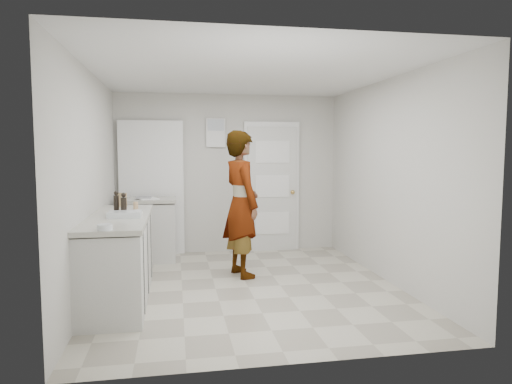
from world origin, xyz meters
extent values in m
plane|color=gray|center=(0.00, 0.00, 0.00)|extent=(4.00, 4.00, 0.00)
plane|color=beige|center=(0.00, 2.00, 1.25)|extent=(3.50, 0.00, 3.50)
plane|color=beige|center=(0.00, -2.00, 1.25)|extent=(3.50, 0.00, 3.50)
plane|color=beige|center=(-1.75, 0.00, 1.25)|extent=(0.00, 4.00, 4.00)
plane|color=beige|center=(1.75, 0.00, 1.25)|extent=(0.00, 4.00, 4.00)
plane|color=silver|center=(0.00, 0.00, 2.50)|extent=(4.00, 4.00, 0.00)
cube|color=silver|center=(0.70, 1.93, 1.00)|extent=(0.80, 0.05, 2.00)
cube|color=white|center=(0.70, 1.96, 1.03)|extent=(0.90, 0.04, 2.10)
sphere|color=tan|center=(1.03, 1.88, 0.95)|extent=(0.07, 0.07, 0.07)
cube|color=white|center=(-0.20, 1.97, 1.90)|extent=(0.30, 0.02, 0.45)
cube|color=black|center=(-1.20, 1.97, 1.02)|extent=(0.90, 0.05, 2.04)
cube|color=white|center=(-1.20, 1.94, 1.03)|extent=(0.98, 0.02, 2.10)
cube|color=silver|center=(-1.45, -0.20, 0.43)|extent=(0.60, 1.90, 0.86)
cube|color=black|center=(-1.45, -0.20, 0.04)|extent=(0.56, 1.86, 0.08)
cube|color=beige|center=(-1.45, -0.20, 0.90)|extent=(0.64, 1.96, 0.05)
cube|color=silver|center=(-1.25, 1.55, 0.43)|extent=(0.80, 0.55, 0.86)
cube|color=black|center=(-1.25, 1.55, 0.04)|extent=(0.75, 0.54, 0.08)
cube|color=beige|center=(-1.25, 1.55, 0.90)|extent=(0.84, 0.61, 0.05)
imported|color=silver|center=(0.00, 0.53, 0.94)|extent=(0.62, 0.78, 1.88)
cube|color=olive|center=(-1.49, 0.57, 1.01)|extent=(0.12, 0.08, 0.18)
cylinder|color=tan|center=(-1.31, 0.35, 0.97)|extent=(0.06, 0.06, 0.09)
cylinder|color=black|center=(-1.39, -0.16, 1.02)|extent=(0.06, 0.06, 0.19)
sphere|color=black|center=(-1.39, -0.16, 1.14)|extent=(0.05, 0.05, 0.05)
cylinder|color=black|center=(-1.48, -0.09, 1.03)|extent=(0.06, 0.06, 0.21)
sphere|color=black|center=(-1.48, -0.09, 1.16)|extent=(0.05, 0.05, 0.05)
cube|color=silver|center=(-1.36, -0.33, 0.96)|extent=(0.34, 0.25, 0.06)
cube|color=white|center=(-1.36, -0.33, 0.95)|extent=(0.30, 0.20, 0.05)
cylinder|color=silver|center=(-1.46, -1.10, 0.95)|extent=(0.13, 0.13, 0.05)
sphere|color=white|center=(-1.48, -1.11, 0.95)|extent=(0.05, 0.05, 0.05)
sphere|color=white|center=(-1.44, -1.09, 0.95)|extent=(0.05, 0.05, 0.05)
cube|color=white|center=(-1.24, 1.50, 0.93)|extent=(0.35, 0.39, 0.01)
camera|label=1|loc=(-0.84, -5.24, 1.63)|focal=32.00mm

